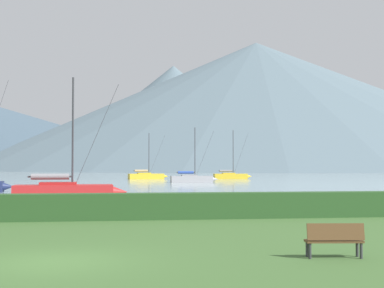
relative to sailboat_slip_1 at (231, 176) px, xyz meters
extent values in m
plane|color=#3D602D|center=(-22.43, -83.56, -0.58)|extent=(1000.00, 1000.00, 0.00)
cube|color=#8C9EA3|center=(-22.43, 53.44, -0.58)|extent=(320.00, 246.00, 0.00)
cube|color=#284C23|center=(-22.43, -72.56, 0.02)|extent=(80.00, 1.20, 1.21)
cube|color=gold|center=(-0.09, 0.00, -0.10)|extent=(6.04, 2.19, 0.94)
cone|color=gold|center=(3.33, -0.07, -0.10)|extent=(1.05, 0.82, 0.80)
cube|color=gold|center=(-0.44, 0.01, 0.24)|extent=(2.26, 1.49, 0.60)
cylinder|color=#333338|center=(0.42, -0.01, 4.11)|extent=(0.12, 0.12, 8.35)
cylinder|color=#333338|center=(-0.93, 0.02, 0.88)|extent=(2.70, 0.16, 0.10)
cylinder|color=gray|center=(-0.93, 0.02, 0.88)|extent=(2.30, 0.43, 0.38)
cylinder|color=#333338|center=(1.83, -0.04, 3.90)|extent=(2.85, 0.09, 7.94)
cube|color=#9E9EA3|center=(-9.94, -19.52, -0.11)|extent=(5.97, 2.09, 0.94)
cone|color=#9E9EA3|center=(-6.54, -19.49, -0.11)|extent=(1.03, 0.80, 0.80)
cube|color=gray|center=(-10.28, -19.52, 0.23)|extent=(2.22, 1.45, 0.60)
cylinder|color=#333338|center=(-9.43, -19.51, 3.66)|extent=(0.12, 0.12, 7.45)
cylinder|color=#333338|center=(-10.77, -19.52, 0.87)|extent=(2.68, 0.12, 0.10)
cylinder|color=#2847A3|center=(-10.77, -19.52, 0.87)|extent=(2.28, 0.39, 0.37)
cylinder|color=#333338|center=(-8.03, -19.50, 3.47)|extent=(2.83, 0.05, 7.09)
cone|color=navy|center=(-30.76, -44.79, -0.08)|extent=(1.16, 0.94, 0.85)
cube|color=red|center=(-24.49, -57.75, -0.03)|extent=(7.04, 2.70, 1.09)
cone|color=red|center=(-20.53, -57.57, -0.03)|extent=(1.23, 0.98, 0.93)
cube|color=#A52020|center=(-24.88, -57.77, 0.37)|extent=(2.65, 1.78, 0.69)
cylinder|color=#333338|center=(-23.89, -57.72, 4.16)|extent=(0.14, 0.14, 8.29)
cylinder|color=#333338|center=(-25.45, -57.79, 1.11)|extent=(3.12, 0.26, 0.12)
cylinder|color=gray|center=(-25.45, -57.79, 1.11)|extent=(2.67, 0.56, 0.44)
cylinder|color=#333338|center=(-22.26, -57.65, 3.95)|extent=(3.30, 0.18, 7.88)
cube|color=gold|center=(-15.39, 0.44, -0.09)|extent=(6.45, 3.01, 0.97)
cone|color=gold|center=(-11.88, 0.95, -0.09)|extent=(1.17, 0.97, 0.83)
cube|color=gold|center=(-15.74, 0.39, 0.27)|extent=(2.50, 1.81, 0.62)
cylinder|color=#333338|center=(-14.86, 0.52, 3.81)|extent=(0.12, 0.12, 7.70)
cylinder|color=#333338|center=(-16.24, 0.31, 0.93)|extent=(2.78, 0.51, 0.11)
cylinder|color=tan|center=(-16.24, 0.31, 0.93)|extent=(2.40, 0.73, 0.39)
cylinder|color=#333338|center=(-13.41, 0.73, 3.62)|extent=(2.92, 0.45, 7.33)
cube|color=brown|center=(-14.95, -83.96, -0.13)|extent=(1.59, 0.62, 0.06)
cube|color=brown|center=(-14.97, -84.14, 0.15)|extent=(1.55, 0.30, 0.45)
cylinder|color=#333338|center=(-14.24, -83.88, -0.35)|extent=(0.08, 0.08, 0.45)
cylinder|color=#333338|center=(-15.62, -83.72, -0.35)|extent=(0.08, 0.08, 0.45)
cylinder|color=#333338|center=(-14.28, -84.20, -0.35)|extent=(0.08, 0.08, 0.45)
cylinder|color=#333338|center=(-15.66, -84.05, -0.35)|extent=(0.08, 0.08, 0.45)
cone|color=slate|center=(64.64, 229.64, 38.30)|extent=(339.59, 339.59, 77.76)
cone|color=slate|center=(23.87, 328.82, 39.58)|extent=(196.02, 196.02, 80.33)
camera|label=1|loc=(-20.84, -98.35, 1.94)|focal=51.66mm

